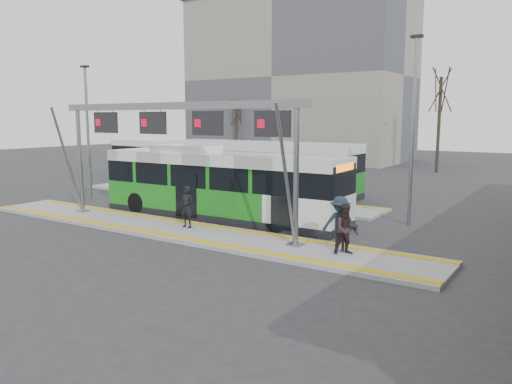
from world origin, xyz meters
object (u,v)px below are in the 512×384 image
at_px(gantry, 172,128).
at_px(hero_bus, 220,186).
at_px(passenger_a, 187,207).
at_px(passenger_c, 340,224).
at_px(passenger_b, 346,229).

xyz_separation_m(gantry, hero_bus, (0.10, 3.07, -2.74)).
distance_m(gantry, passenger_a, 3.34).
xyz_separation_m(gantry, passenger_c, (7.52, 0.16, -3.19)).
height_order(gantry, hero_bus, gantry).
relative_size(hero_bus, passenger_c, 6.50).
xyz_separation_m(passenger_a, passenger_b, (7.23, -0.15, -0.01)).
distance_m(passenger_b, passenger_c, 0.40).
relative_size(hero_bus, passenger_a, 7.11).
relative_size(passenger_b, passenger_c, 0.90).
height_order(gantry, passenger_b, gantry).
bearing_deg(gantry, passenger_c, 1.20).
xyz_separation_m(gantry, passenger_a, (0.62, 0.11, -3.27)).
bearing_deg(passenger_a, passenger_b, 0.62).
relative_size(gantry, passenger_a, 7.43).
bearing_deg(passenger_c, passenger_b, -51.17).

